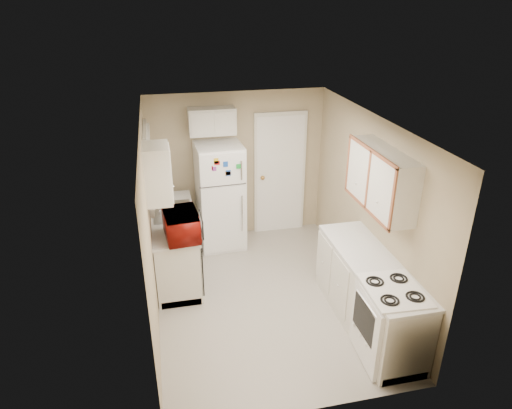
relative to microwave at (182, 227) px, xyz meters
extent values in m
plane|color=beige|center=(1.02, -0.26, -1.05)|extent=(3.80, 3.80, 0.00)
plane|color=white|center=(1.02, -0.26, 1.35)|extent=(3.80, 3.80, 0.00)
plane|color=tan|center=(-0.38, -0.26, 0.15)|extent=(3.80, 3.80, 0.00)
plane|color=tan|center=(2.42, -0.26, 0.15)|extent=(3.80, 3.80, 0.00)
plane|color=tan|center=(1.02, 1.64, 0.15)|extent=(2.80, 2.80, 0.00)
plane|color=tan|center=(1.02, -2.16, 0.15)|extent=(2.80, 2.80, 0.00)
cube|color=silver|center=(-0.08, 0.64, -0.60)|extent=(0.60, 1.80, 0.90)
cube|color=black|center=(0.21, 0.04, -0.56)|extent=(0.03, 0.58, 0.72)
cube|color=gray|center=(-0.08, 0.79, -0.19)|extent=(0.54, 0.74, 0.16)
imported|color=#96130B|center=(0.00, 0.00, 0.00)|extent=(0.64, 0.39, 0.41)
imported|color=silver|center=(-0.13, 1.37, -0.05)|extent=(0.09, 0.10, 0.21)
cube|color=silver|center=(-0.34, 0.79, 0.55)|extent=(0.10, 0.98, 1.08)
cube|color=silver|center=(-0.23, -0.04, 0.75)|extent=(0.30, 0.45, 0.70)
cube|color=white|center=(0.67, 1.31, -0.21)|extent=(0.73, 0.71, 1.69)
cube|color=silver|center=(0.62, 1.49, 0.95)|extent=(0.70, 0.30, 0.40)
cube|color=white|center=(1.72, 1.60, -0.03)|extent=(0.86, 0.06, 2.08)
cube|color=silver|center=(2.12, -1.06, -0.60)|extent=(0.60, 2.00, 0.90)
cube|color=white|center=(2.09, -1.65, -0.62)|extent=(0.61, 0.74, 0.86)
cube|color=silver|center=(2.27, -0.76, 0.75)|extent=(0.30, 1.20, 0.70)
camera|label=1|loc=(-0.18, -5.20, 2.67)|focal=32.00mm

